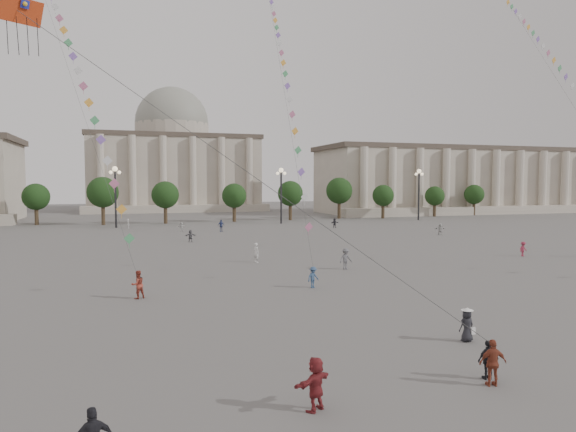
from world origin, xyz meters
name	(u,v)px	position (x,y,z in m)	size (l,w,h in m)	color
ground	(392,331)	(0.00, 0.00, 0.00)	(360.00, 360.00, 0.00)	#5A5755
hall_east	(468,180)	(75.00, 93.89, 8.43)	(84.00, 26.22, 17.20)	#A89C8C
hall_central	(173,161)	(0.00, 129.22, 14.23)	(48.30, 34.30, 35.50)	#A89C8C
tree_row	(197,195)	(0.00, 78.00, 5.39)	(137.12, 5.12, 8.00)	#332719
lamp_post_mid_west	(115,185)	(-15.00, 70.00, 7.35)	(2.00, 0.90, 10.65)	#262628
lamp_post_mid_east	(281,185)	(15.00, 70.00, 7.35)	(2.00, 0.90, 10.65)	#262628
lamp_post_far_east	(419,185)	(45.00, 70.00, 7.35)	(2.00, 0.90, 10.65)	#262628
person_crowd_0	(221,226)	(1.11, 57.28, 0.96)	(1.13, 0.47, 1.93)	navy
person_crowd_4	(181,227)	(-4.88, 59.56, 0.77)	(1.43, 0.46, 1.54)	silver
person_crowd_6	(346,259)	(5.50, 18.43, 0.96)	(1.25, 0.72, 1.93)	#5B5C60
person_crowd_7	(440,229)	(31.58, 42.40, 0.86)	(1.59, 0.51, 1.72)	beige
person_crowd_8	(523,249)	(26.90, 20.35, 0.78)	(1.01, 0.58, 1.56)	maroon
person_crowd_9	(335,223)	(21.23, 58.48, 0.81)	(1.51, 0.48, 1.63)	black
person_crowd_10	(128,224)	(-13.00, 67.89, 0.82)	(0.60, 0.39, 1.64)	silver
person_crowd_12	(190,236)	(-5.26, 44.35, 0.80)	(1.48, 0.47, 1.60)	#5D5C61
person_crowd_13	(256,253)	(-1.21, 24.81, 0.97)	(0.71, 0.46, 1.94)	silver
tourist_0	(493,363)	(0.02, -7.71, 0.91)	(1.06, 0.44, 1.81)	brown
tourist_1	(488,360)	(0.32, -7.09, 0.78)	(0.91, 0.38, 1.56)	black
tourist_2	(316,384)	(-7.23, -7.66, 0.94)	(1.74, 0.55, 1.87)	maroon
kite_flyer_0	(138,285)	(-12.64, 11.92, 0.95)	(0.93, 0.72, 1.91)	#9C392A
kite_flyer_1	(313,277)	(-0.13, 11.67, 0.80)	(1.03, 0.59, 1.59)	#314C70
hat_person	(467,324)	(2.58, -2.72, 0.85)	(0.81, 0.60, 1.69)	black
dragon_kite	(23,30)	(-17.39, 1.37, 14.44)	(9.92, 5.42, 24.17)	red
kite_train_west	(54,9)	(-19.62, 31.55, 24.60)	(13.77, 36.88, 57.97)	#3F3F3F
kite_train_mid	(278,41)	(5.72, 40.52, 25.90)	(11.61, 53.68, 71.81)	#3F3F3F
kite_train_east	(563,77)	(33.54, 22.43, 19.57)	(13.69, 33.55, 49.40)	#3F3F3F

